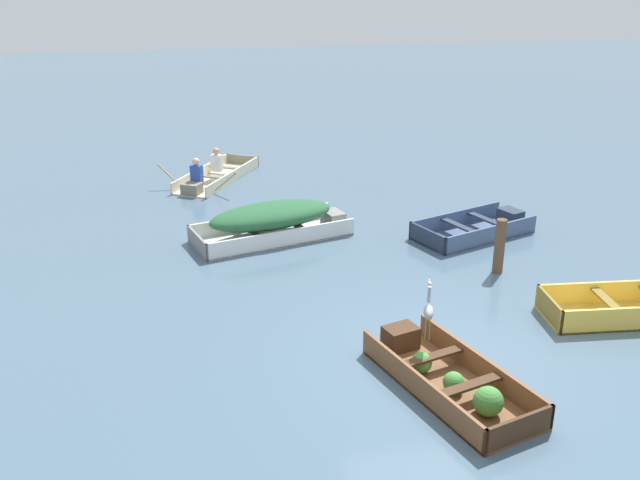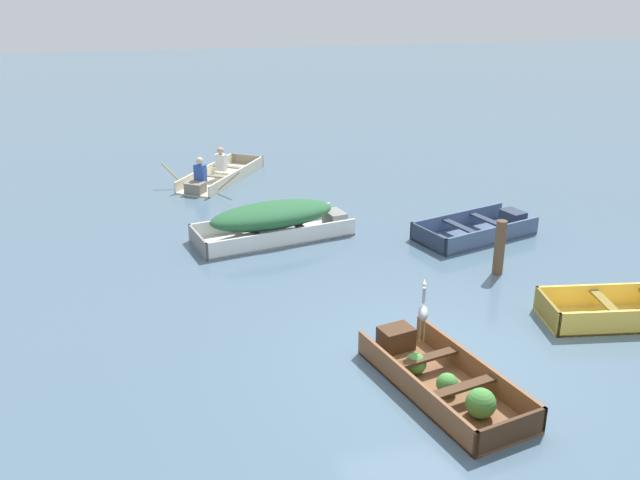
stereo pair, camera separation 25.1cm
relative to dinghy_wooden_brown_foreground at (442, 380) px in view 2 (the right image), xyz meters
name	(u,v)px [view 2 (the right image)]	position (x,y,z in m)	size (l,w,h in m)	color
ground_plane	(438,363)	(0.19, 0.66, -0.15)	(80.00, 80.00, 0.00)	slate
dinghy_wooden_brown_foreground	(442,380)	(0.00, 0.00, 0.00)	(1.81, 2.93, 0.43)	brown
skiff_slate_blue_near_moored	(479,229)	(2.78, 5.40, -0.02)	(2.78, 1.94, 0.38)	#475B7F
skiff_white_mid_moored	(274,218)	(-1.52, 6.07, 0.28)	(3.47, 2.02, 0.75)	white
skiff_yellow_far_moored	(639,311)	(3.84, 1.35, 0.00)	(2.93, 1.30, 0.42)	#E5BC47
rowboat_cream_with_crew	(218,175)	(-2.45, 10.38, 0.02)	(2.78, 3.17, 0.88)	beige
heron_on_dinghy	(423,311)	(-0.10, 0.61, 0.74)	(0.23, 0.45, 0.84)	olive
mooring_post	(500,248)	(2.33, 3.46, 0.37)	(0.19, 0.19, 1.05)	brown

